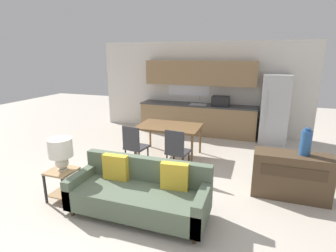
% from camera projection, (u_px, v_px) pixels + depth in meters
% --- Properties ---
extents(ground_plane, '(20.00, 20.00, 0.00)m').
position_uv_depth(ground_plane, '(134.00, 209.00, 4.07)').
color(ground_plane, beige).
extents(wall_back, '(6.40, 0.07, 2.70)m').
position_uv_depth(wall_back, '(200.00, 88.00, 7.94)').
color(wall_back, silver).
rests_on(wall_back, ground_plane).
extents(kitchen_counter, '(3.45, 0.65, 2.15)m').
position_uv_depth(kitchen_counter, '(198.00, 106.00, 7.79)').
color(kitchen_counter, '#8E704C').
rests_on(kitchen_counter, ground_plane).
extents(refrigerator, '(0.69, 0.78, 1.82)m').
position_uv_depth(refrigerator, '(274.00, 109.00, 7.00)').
color(refrigerator, '#B7BABC').
rests_on(refrigerator, ground_plane).
extents(dining_table, '(1.43, 0.95, 0.74)m').
position_uv_depth(dining_table, '(169.00, 128.00, 6.05)').
color(dining_table, brown).
rests_on(dining_table, ground_plane).
extents(couch, '(2.05, 0.80, 0.82)m').
position_uv_depth(couch, '(140.00, 193.00, 3.90)').
color(couch, '#3D2D1E').
rests_on(couch, ground_plane).
extents(side_table, '(0.42, 0.42, 0.52)m').
position_uv_depth(side_table, '(63.00, 180.00, 4.25)').
color(side_table, tan).
rests_on(side_table, ground_plane).
extents(table_lamp, '(0.38, 0.38, 0.52)m').
position_uv_depth(table_lamp, '(61.00, 150.00, 4.14)').
color(table_lamp, silver).
rests_on(table_lamp, side_table).
extents(credenza, '(1.20, 0.46, 0.76)m').
position_uv_depth(credenza, '(291.00, 176.00, 4.33)').
color(credenza, brown).
rests_on(credenza, ground_plane).
extents(vase, '(0.17, 0.17, 0.45)m').
position_uv_depth(vase, '(306.00, 142.00, 4.14)').
color(vase, '#234C84').
rests_on(vase, credenza).
extents(dining_chair_near_right, '(0.46, 0.46, 0.91)m').
position_uv_depth(dining_chair_near_right, '(177.00, 150.00, 5.18)').
color(dining_chair_near_right, '#38383D').
rests_on(dining_chair_near_right, ground_plane).
extents(dining_chair_near_left, '(0.48, 0.48, 0.91)m').
position_uv_depth(dining_chair_near_left, '(134.00, 145.00, 5.45)').
color(dining_chair_near_left, '#38383D').
rests_on(dining_chair_near_left, ground_plane).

